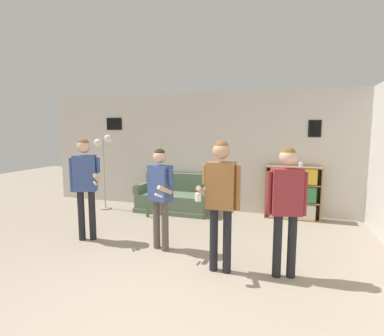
% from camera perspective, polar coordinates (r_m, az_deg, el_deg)
% --- Properties ---
extents(ground_plane, '(20.00, 20.00, 0.00)m').
position_cam_1_polar(ground_plane, '(3.43, -14.92, -25.88)').
color(ground_plane, gray).
extents(wall_back, '(8.66, 0.08, 2.70)m').
position_cam_1_polar(wall_back, '(6.93, 4.44, 3.04)').
color(wall_back, beige).
rests_on(wall_back, ground_plane).
extents(couch, '(1.67, 0.80, 0.85)m').
position_cam_1_polar(couch, '(6.95, -3.46, -5.86)').
color(couch, '#5B7056').
rests_on(couch, ground_plane).
extents(bookshelf, '(1.11, 0.30, 1.11)m').
position_cam_1_polar(bookshelf, '(6.63, 18.59, -4.52)').
color(bookshelf, olive).
rests_on(bookshelf, ground_plane).
extents(floor_lamp, '(0.47, 0.28, 1.75)m').
position_cam_1_polar(floor_lamp, '(7.26, -16.52, 2.70)').
color(floor_lamp, '#ADA89E').
rests_on(floor_lamp, ground_plane).
extents(person_player_foreground_left, '(0.59, 0.40, 1.72)m').
position_cam_1_polar(person_player_foreground_left, '(5.30, -19.70, -1.82)').
color(person_player_foreground_left, black).
rests_on(person_player_foreground_left, ground_plane).
extents(person_player_foreground_center, '(0.47, 0.54, 1.58)m').
position_cam_1_polar(person_player_foreground_center, '(4.62, -6.09, -4.00)').
color(person_player_foreground_center, brown).
rests_on(person_player_foreground_center, ground_plane).
extents(person_watcher_holding_cup, '(0.51, 0.43, 1.74)m').
position_cam_1_polar(person_watcher_holding_cup, '(3.87, 5.51, -4.52)').
color(person_watcher_holding_cup, black).
rests_on(person_watcher_holding_cup, ground_plane).
extents(person_spectator_near_bookshelf, '(0.49, 0.28, 1.66)m').
position_cam_1_polar(person_spectator_near_bookshelf, '(3.90, 17.55, -5.60)').
color(person_spectator_near_bookshelf, black).
rests_on(person_spectator_near_bookshelf, ground_plane).
extents(bottle_on_floor, '(0.07, 0.07, 0.24)m').
position_cam_1_polar(bottle_on_floor, '(6.58, -8.45, -8.41)').
color(bottle_on_floor, '#3D6638').
rests_on(bottle_on_floor, ground_plane).
extents(drinking_cup, '(0.08, 0.08, 0.09)m').
position_cam_1_polar(drinking_cup, '(6.54, 20.02, 0.62)').
color(drinking_cup, white).
rests_on(drinking_cup, bookshelf).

